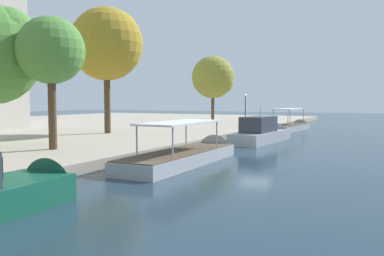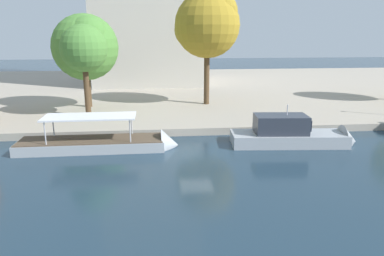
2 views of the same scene
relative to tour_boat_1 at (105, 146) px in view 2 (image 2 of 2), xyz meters
The scene contains 7 objects.
ground_plane 7.49m from the tour_boat_1, 18.20° to the right, with size 220.00×220.00×0.00m, color #1E3342.
dock_promenade 31.43m from the tour_boat_1, 76.92° to the left, with size 120.00×55.00×0.68m, color #A39989.
tour_boat_1 is the anchor object (origin of this frame).
motor_yacht_2 15.67m from the tour_boat_1, ahead, with size 10.66×3.70×4.53m.
tree_1 12.28m from the tour_boat_1, 106.10° to the left, with size 4.71×4.78×9.30m.
tree_2 16.35m from the tour_boat_1, 103.31° to the left, with size 7.44×7.44×10.57m.
tree_3 20.70m from the tour_boat_1, 55.60° to the left, with size 7.61×7.69×13.11m.
Camera 2 is at (-3.07, -26.23, 9.08)m, focal length 33.99 mm.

